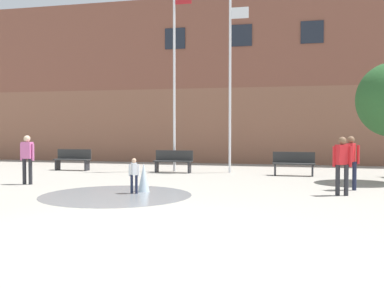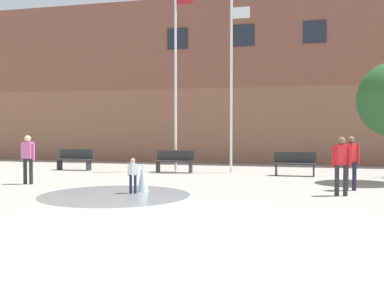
% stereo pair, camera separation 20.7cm
% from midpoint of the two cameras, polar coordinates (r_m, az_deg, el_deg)
% --- Properties ---
extents(ground_plane, '(100.00, 100.00, 0.00)m').
position_cam_midpoint_polar(ground_plane, '(8.01, -8.67, -11.10)').
color(ground_plane, '#9E998E').
extents(library_building, '(36.00, 6.05, 8.73)m').
position_cam_midpoint_polar(library_building, '(26.31, 6.82, 7.51)').
color(library_building, brown).
rests_on(library_building, ground).
extents(splash_fountain, '(4.11, 4.11, 0.82)m').
position_cam_midpoint_polar(splash_fountain, '(12.66, -8.64, -5.51)').
color(splash_fountain, gray).
rests_on(splash_fountain, ground).
extents(park_bench_far_left, '(1.60, 0.44, 0.91)m').
position_cam_midpoint_polar(park_bench_far_left, '(20.27, -15.18, -1.88)').
color(park_bench_far_left, '#28282D').
rests_on(park_bench_far_left, ground).
extents(park_bench_center, '(1.60, 0.44, 0.91)m').
position_cam_midpoint_polar(park_bench_center, '(18.57, -2.70, -2.16)').
color(park_bench_center, '#28282D').
rests_on(park_bench_center, ground).
extents(park_bench_under_right_flagpole, '(1.60, 0.44, 0.91)m').
position_cam_midpoint_polar(park_bench_under_right_flagpole, '(17.71, 12.46, -2.40)').
color(park_bench_under_right_flagpole, '#28282D').
rests_on(park_bench_under_right_flagpole, ground).
extents(child_in_fountain, '(0.31, 0.24, 0.99)m').
position_cam_midpoint_polar(child_in_fountain, '(12.62, -7.85, -3.65)').
color(child_in_fountain, '#1E233D').
rests_on(child_in_fountain, ground).
extents(adult_in_red, '(0.50, 0.36, 1.59)m').
position_cam_midpoint_polar(adult_in_red, '(12.73, 18.09, -2.08)').
color(adult_in_red, '#28282D').
rests_on(adult_in_red, ground).
extents(teen_by_trashcan, '(0.50, 0.39, 1.59)m').
position_cam_midpoint_polar(teen_by_trashcan, '(13.94, 19.10, -1.75)').
color(teen_by_trashcan, '#1E233D').
rests_on(teen_by_trashcan, ground).
extents(adult_near_bench, '(0.50, 0.22, 1.59)m').
position_cam_midpoint_polar(adult_near_bench, '(15.53, -20.56, -1.40)').
color(adult_near_bench, '#28282D').
rests_on(adult_near_bench, ground).
extents(flagpole_left, '(0.80, 0.10, 7.86)m').
position_cam_midpoint_polar(flagpole_left, '(19.12, -2.49, 9.06)').
color(flagpole_left, silver).
rests_on(flagpole_left, ground).
extents(flagpole_right, '(0.80, 0.10, 7.13)m').
position_cam_midpoint_polar(flagpole_right, '(18.58, 4.63, 8.11)').
color(flagpole_right, silver).
rests_on(flagpole_right, ground).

